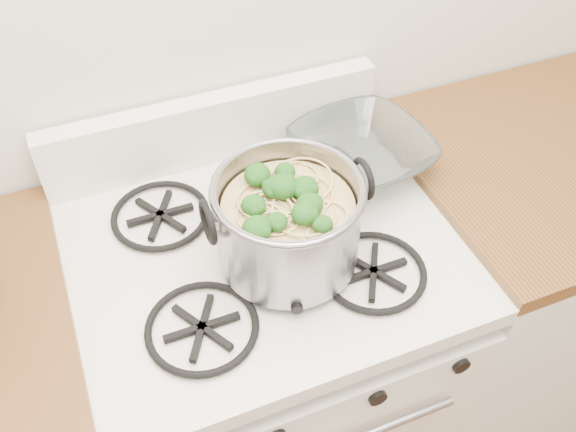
% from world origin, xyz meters
% --- Properties ---
extents(gas_range, '(0.76, 0.66, 0.92)m').
position_xyz_m(gas_range, '(0.00, 1.26, 0.44)').
color(gas_range, white).
rests_on(gas_range, ground).
extents(counter_right, '(1.00, 0.65, 0.92)m').
position_xyz_m(counter_right, '(0.88, 1.26, 0.46)').
color(counter_right, silver).
rests_on(counter_right, ground).
extents(stock_pot, '(0.31, 0.28, 0.19)m').
position_xyz_m(stock_pot, '(0.03, 1.21, 1.01)').
color(stock_pot, gray).
rests_on(stock_pot, gas_range).
extents(spatula, '(0.37, 0.38, 0.02)m').
position_xyz_m(spatula, '(0.07, 1.31, 0.94)').
color(spatula, black).
rests_on(spatula, gas_range).
extents(glass_bowl, '(0.13, 0.13, 0.03)m').
position_xyz_m(glass_bowl, '(0.28, 1.39, 0.94)').
color(glass_bowl, white).
rests_on(glass_bowl, gas_range).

